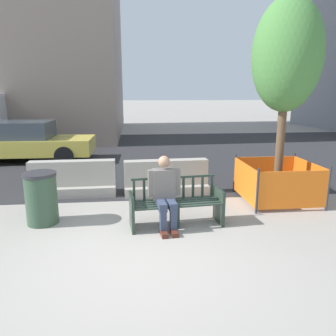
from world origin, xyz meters
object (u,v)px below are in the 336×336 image
(street_bench, at_px, (176,205))
(jersey_barrier_left, at_px, (73,181))
(seated_person, at_px, (165,191))
(street_tree, at_px, (287,57))
(jersey_barrier_centre, at_px, (166,180))
(car_taxi_near, at_px, (28,142))
(trash_bin, at_px, (41,198))
(construction_fence, at_px, (277,180))

(street_bench, relative_size, jersey_barrier_left, 0.86)
(seated_person, distance_m, street_tree, 3.83)
(jersey_barrier_centre, relative_size, jersey_barrier_left, 1.01)
(street_tree, bearing_deg, jersey_barrier_centre, 162.95)
(street_bench, relative_size, car_taxi_near, 0.39)
(seated_person, height_order, jersey_barrier_left, seated_person)
(car_taxi_near, bearing_deg, street_tree, -36.78)
(jersey_barrier_centre, relative_size, trash_bin, 2.07)
(construction_fence, height_order, car_taxi_near, car_taxi_near)
(trash_bin, bearing_deg, jersey_barrier_centre, 32.21)
(seated_person, bearing_deg, construction_fence, 25.21)
(jersey_barrier_centre, distance_m, street_tree, 3.79)
(construction_fence, xyz_separation_m, car_taxi_near, (-6.95, 5.20, 0.21))
(street_tree, relative_size, car_taxi_near, 0.97)
(street_bench, height_order, jersey_barrier_left, street_bench)
(street_tree, bearing_deg, street_bench, -154.34)
(street_bench, distance_m, seated_person, 0.37)
(street_tree, bearing_deg, seated_person, -154.79)
(street_tree, xyz_separation_m, trash_bin, (-4.94, -0.82, -2.64))
(car_taxi_near, bearing_deg, construction_fence, -36.78)
(jersey_barrier_left, height_order, trash_bin, trash_bin)
(street_bench, bearing_deg, jersey_barrier_centre, 89.82)
(street_bench, height_order, construction_fence, construction_fence)
(street_tree, bearing_deg, jersey_barrier_left, 169.06)
(jersey_barrier_left, distance_m, car_taxi_near, 4.88)
(street_bench, distance_m, construction_fence, 2.73)
(car_taxi_near, bearing_deg, trash_bin, -71.52)
(seated_person, height_order, jersey_barrier_centre, seated_person)
(seated_person, distance_m, car_taxi_near, 7.74)
(construction_fence, distance_m, trash_bin, 5.01)
(construction_fence, height_order, trash_bin, trash_bin)
(street_tree, distance_m, trash_bin, 5.66)
(street_bench, height_order, car_taxi_near, car_taxi_near)
(street_bench, xyz_separation_m, car_taxi_near, (-4.50, 6.38, 0.29))
(seated_person, xyz_separation_m, street_tree, (2.67, 1.26, 2.44))
(seated_person, relative_size, street_tree, 0.30)
(seated_person, bearing_deg, car_taxi_near, 123.54)
(street_tree, height_order, trash_bin, street_tree)
(jersey_barrier_left, distance_m, trash_bin, 1.75)
(jersey_barrier_left, height_order, car_taxi_near, car_taxi_near)
(seated_person, bearing_deg, jersey_barrier_left, 132.69)
(street_bench, relative_size, construction_fence, 1.11)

